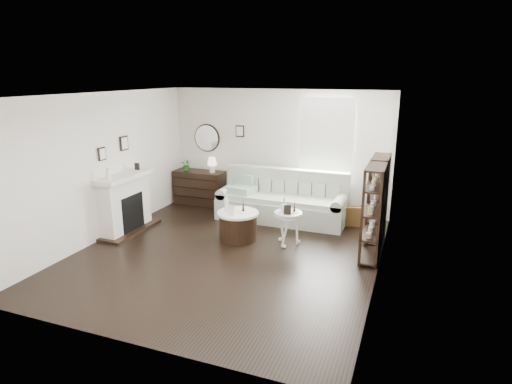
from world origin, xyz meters
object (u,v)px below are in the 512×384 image
at_px(drum_table, 238,225).
at_px(pedestal_table, 288,215).
at_px(sofa, 282,203).
at_px(dresser, 200,187).

xyz_separation_m(drum_table, pedestal_table, (0.95, 0.09, 0.29)).
height_order(sofa, pedestal_table, sofa).
distance_m(dresser, pedestal_table, 3.20).
distance_m(dresser, drum_table, 2.52).
relative_size(drum_table, pedestal_table, 1.25).
relative_size(dresser, drum_table, 1.54).
bearing_deg(pedestal_table, dresser, 147.79).
xyz_separation_m(sofa, dresser, (-2.19, 0.39, 0.05)).
bearing_deg(sofa, pedestal_table, -68.62).
distance_m(sofa, pedestal_table, 1.43).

